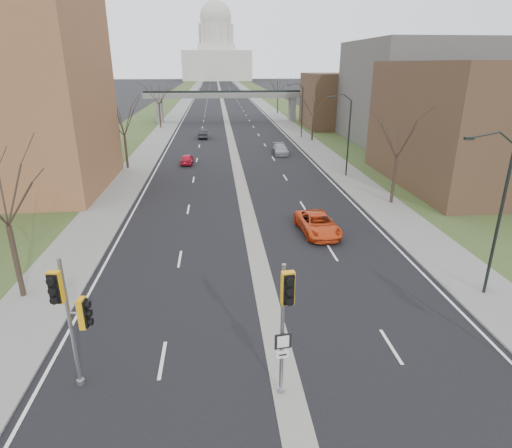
{
  "coord_description": "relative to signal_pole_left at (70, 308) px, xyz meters",
  "views": [
    {
      "loc": [
        -2.43,
        -13.19,
        11.79
      ],
      "look_at": [
        -0.44,
        8.14,
        3.71
      ],
      "focal_mm": 30.0,
      "sensor_mm": 36.0,
      "label": 1
    }
  ],
  "objects": [
    {
      "name": "ground",
      "position": [
        7.84,
        -0.63,
        -3.55
      ],
      "size": [
        700.0,
        700.0,
        0.0
      ],
      "primitive_type": "plane",
      "color": "black",
      "rests_on": "ground"
    },
    {
      "name": "road_surface",
      "position": [
        7.84,
        149.37,
        -3.54
      ],
      "size": [
        20.0,
        600.0,
        0.01
      ],
      "primitive_type": "cube",
      "color": "black",
      "rests_on": "ground"
    },
    {
      "name": "median_strip",
      "position": [
        7.84,
        149.37,
        -3.55
      ],
      "size": [
        1.2,
        600.0,
        0.02
      ],
      "primitive_type": "cube",
      "color": "gray",
      "rests_on": "ground"
    },
    {
      "name": "sidewalk_right",
      "position": [
        19.84,
        149.37,
        -3.49
      ],
      "size": [
        4.0,
        600.0,
        0.12
      ],
      "primitive_type": "cube",
      "color": "gray",
      "rests_on": "ground"
    },
    {
      "name": "sidewalk_left",
      "position": [
        -4.16,
        149.37,
        -3.49
      ],
      "size": [
        4.0,
        600.0,
        0.12
      ],
      "primitive_type": "cube",
      "color": "gray",
      "rests_on": "ground"
    },
    {
      "name": "grass_verge_right",
      "position": [
        25.84,
        149.37,
        -3.5
      ],
      "size": [
        8.0,
        600.0,
        0.1
      ],
      "primitive_type": "cube",
      "color": "#2C3C1B",
      "rests_on": "ground"
    },
    {
      "name": "grass_verge_left",
      "position": [
        -10.16,
        149.37,
        -3.5
      ],
      "size": [
        8.0,
        600.0,
        0.1
      ],
      "primitive_type": "cube",
      "color": "#2C3C1B",
      "rests_on": "ground"
    },
    {
      "name": "commercial_block_near",
      "position": [
        31.84,
        27.37,
        2.45
      ],
      "size": [
        16.0,
        20.0,
        12.0
      ],
      "primitive_type": "cube",
      "color": "#503725",
      "rests_on": "ground"
    },
    {
      "name": "commercial_block_mid",
      "position": [
        35.84,
        51.37,
        3.95
      ],
      "size": [
        18.0,
        22.0,
        15.0
      ],
      "primitive_type": "cube",
      "color": "#605C57",
      "rests_on": "ground"
    },
    {
      "name": "commercial_block_far",
      "position": [
        29.84,
        69.37,
        1.45
      ],
      "size": [
        14.0,
        14.0,
        10.0
      ],
      "primitive_type": "cube",
      "color": "#503725",
      "rests_on": "ground"
    },
    {
      "name": "pedestrian_bridge",
      "position": [
        7.84,
        79.37,
        1.29
      ],
      "size": [
        34.0,
        3.0,
        6.45
      ],
      "color": "slate",
      "rests_on": "ground"
    },
    {
      "name": "capitol",
      "position": [
        7.84,
        319.37,
        15.05
      ],
      "size": [
        48.0,
        42.0,
        55.75
      ],
      "color": "beige",
      "rests_on": "ground"
    },
    {
      "name": "streetlight_near",
      "position": [
        18.83,
        5.37,
        3.4
      ],
      "size": [
        2.61,
        0.2,
        8.7
      ],
      "color": "black",
      "rests_on": "sidewalk_right"
    },
    {
      "name": "streetlight_mid",
      "position": [
        18.83,
        31.37,
        3.4
      ],
      "size": [
        2.61,
        0.2,
        8.7
      ],
      "color": "black",
      "rests_on": "sidewalk_right"
    },
    {
      "name": "streetlight_far",
      "position": [
        18.83,
        57.37,
        3.4
      ],
      "size": [
        2.61,
        0.2,
        8.7
      ],
      "color": "black",
      "rests_on": "sidewalk_right"
    },
    {
      "name": "tree_left_b",
      "position": [
        -5.16,
        37.37,
        2.68
      ],
      "size": [
        6.75,
        6.75,
        8.81
      ],
      "color": "#382B21",
      "rests_on": "sidewalk_left"
    },
    {
      "name": "tree_left_c",
      "position": [
        -5.16,
        71.37,
        3.49
      ],
      "size": [
        7.65,
        7.65,
        9.99
      ],
      "color": "#382B21",
      "rests_on": "sidewalk_left"
    },
    {
      "name": "tree_right_a",
      "position": [
        20.84,
        21.37,
        3.09
      ],
      "size": [
        7.2,
        7.2,
        9.4
      ],
      "color": "#382B21",
      "rests_on": "sidewalk_right"
    },
    {
      "name": "tree_right_b",
      "position": [
        20.84,
        54.37,
        2.27
      ],
      "size": [
        6.3,
        6.3,
        8.22
      ],
      "color": "#382B21",
      "rests_on": "sidewalk_right"
    },
    {
      "name": "tree_right_c",
      "position": [
        20.84,
        94.37,
        3.49
      ],
      "size": [
        7.65,
        7.65,
        9.99
      ],
      "color": "#382B21",
      "rests_on": "sidewalk_right"
    },
    {
      "name": "signal_pole_left",
      "position": [
        0.0,
        0.0,
        0.0
      ],
      "size": [
        1.05,
        0.93,
        5.42
      ],
      "rotation": [
        0.0,
        0.0,
        -0.11
      ],
      "color": "gray",
      "rests_on": "ground"
    },
    {
      "name": "signal_pole_median",
      "position": [
        7.6,
        -1.23,
        0.22
      ],
      "size": [
        0.63,
        0.9,
        5.42
      ],
      "rotation": [
        0.0,
        0.0,
        0.12
      ],
      "color": "gray",
      "rests_on": "ground"
    },
    {
      "name": "car_left_near",
      "position": [
        1.72,
        39.25,
        -2.92
      ],
      "size": [
        1.55,
        3.72,
        1.26
      ],
      "primitive_type": "imported",
      "rotation": [
        0.0,
        0.0,
        3.13
      ],
      "color": "red",
      "rests_on": "ground"
    },
    {
      "name": "car_left_far",
      "position": [
        3.26,
        58.82,
        -2.83
      ],
      "size": [
        1.61,
        4.38,
        1.43
      ],
      "primitive_type": "imported",
      "rotation": [
        0.0,
        0.0,
        3.16
      ],
      "color": "black",
      "rests_on": "ground"
    },
    {
      "name": "car_right_near",
      "position": [
        12.64,
        14.99,
        -2.81
      ],
      "size": [
        2.86,
        5.49,
        1.48
      ],
      "primitive_type": "imported",
      "rotation": [
        0.0,
        0.0,
        0.08
      ],
      "color": "#D14116",
      "rests_on": "ground"
    },
    {
      "name": "car_right_mid",
      "position": [
        14.19,
        44.29,
        -2.88
      ],
      "size": [
        2.01,
        4.69,
        1.35
      ],
      "primitive_type": "imported",
      "rotation": [
        0.0,
        0.0,
        -0.03
      ],
      "color": "gray",
      "rests_on": "ground"
    }
  ]
}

